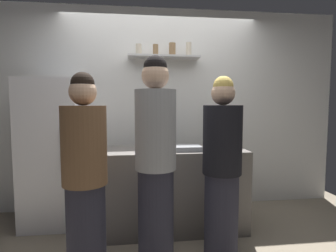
% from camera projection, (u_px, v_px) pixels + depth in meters
% --- Properties ---
extents(back_wall_assembly, '(4.80, 0.32, 2.60)m').
position_uv_depth(back_wall_assembly, '(160.00, 109.00, 3.54)').
color(back_wall_assembly, white).
rests_on(back_wall_assembly, ground).
extents(refrigerator, '(0.63, 0.67, 1.64)m').
position_uv_depth(refrigerator, '(54.00, 152.00, 3.03)').
color(refrigerator, white).
rests_on(refrigerator, ground).
extents(counter, '(1.65, 0.62, 0.88)m').
position_uv_depth(counter, '(168.00, 189.00, 2.91)').
color(counter, '#66605B').
rests_on(counter, ground).
extents(baking_pan, '(0.34, 0.24, 0.05)m').
position_uv_depth(baking_pan, '(185.00, 148.00, 2.78)').
color(baking_pan, gray).
rests_on(baking_pan, counter).
extents(utensil_holder, '(0.11, 0.11, 0.21)m').
position_uv_depth(utensil_holder, '(229.00, 141.00, 3.12)').
color(utensil_holder, '#B2B2B7').
rests_on(utensil_holder, counter).
extents(wine_bottle_dark_glass, '(0.07, 0.07, 0.29)m').
position_uv_depth(wine_bottle_dark_glass, '(155.00, 138.00, 2.97)').
color(wine_bottle_dark_glass, black).
rests_on(wine_bottle_dark_glass, counter).
extents(wine_bottle_green_glass, '(0.08, 0.08, 0.32)m').
position_uv_depth(wine_bottle_green_glass, '(207.00, 137.00, 2.92)').
color(wine_bottle_green_glass, '#19471E').
rests_on(wine_bottle_green_glass, counter).
extents(wine_bottle_amber_glass, '(0.07, 0.07, 0.33)m').
position_uv_depth(wine_bottle_amber_glass, '(221.00, 139.00, 2.74)').
color(wine_bottle_amber_glass, '#472814').
rests_on(wine_bottle_amber_glass, counter).
extents(water_bottle_plastic, '(0.09, 0.09, 0.23)m').
position_uv_depth(water_bottle_plastic, '(232.00, 140.00, 2.81)').
color(water_bottle_plastic, silver).
rests_on(water_bottle_plastic, counter).
extents(person_blonde, '(0.34, 0.34, 1.61)m').
position_uv_depth(person_blonde, '(222.00, 170.00, 2.34)').
color(person_blonde, '#262633').
rests_on(person_blonde, ground).
extents(person_grey_hoodie, '(0.34, 0.34, 1.76)m').
position_uv_depth(person_grey_hoodie, '(156.00, 163.00, 2.20)').
color(person_grey_hoodie, '#262633').
rests_on(person_grey_hoodie, ground).
extents(person_brown_jacket, '(0.34, 0.34, 1.61)m').
position_uv_depth(person_brown_jacket, '(85.00, 180.00, 2.03)').
color(person_brown_jacket, '#262633').
rests_on(person_brown_jacket, ground).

